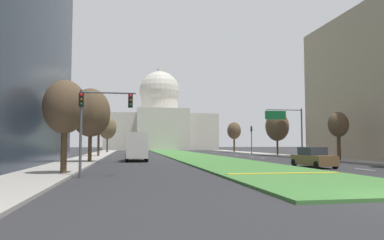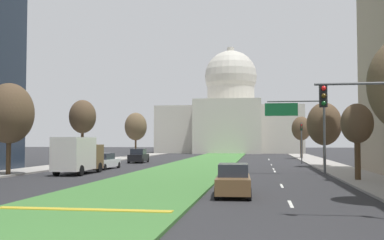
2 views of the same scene
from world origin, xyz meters
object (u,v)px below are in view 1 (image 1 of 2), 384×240
box_truck_delivery (137,146)px  street_tree_left_near (65,107)px  traffic_light_far_right (252,136)px  sedan_lead_stopped (313,158)px  street_tree_left_mid (91,113)px  traffic_light_near_left (96,113)px  street_tree_left_distant (107,128)px  street_tree_right_distant (234,131)px  sedan_distant (134,150)px  capitol_building (160,123)px  overhead_guide_sign (289,123)px  street_tree_right_far (277,126)px  street_tree_left_far (99,118)px  street_tree_right_mid (338,125)px  sedan_midblock (134,153)px

box_truck_delivery → street_tree_left_near: bearing=-105.7°
traffic_light_far_right → box_truck_delivery: size_ratio=0.81×
sedan_lead_stopped → street_tree_left_mid: bearing=151.6°
traffic_light_near_left → street_tree_left_distant: size_ratio=0.67×
traffic_light_far_right → street_tree_right_distant: 15.67m
street_tree_left_near → sedan_distant: bearing=82.7°
capitol_building → overhead_guide_sign: size_ratio=5.21×
overhead_guide_sign → street_tree_right_far: size_ratio=0.92×
overhead_guide_sign → sedan_distant: overhead_guide_sign is taller
traffic_light_far_right → street_tree_left_near: bearing=-124.0°
street_tree_left_near → street_tree_left_far: 31.29m
capitol_building → sedan_lead_stopped: bearing=-86.3°
traffic_light_near_left → sedan_lead_stopped: size_ratio=1.15×
box_truck_delivery → capitol_building: bearing=83.3°
street_tree_left_near → street_tree_right_far: 41.38m
street_tree_right_distant → capitol_building: bearing=110.2°
street_tree_left_near → sedan_lead_stopped: bearing=12.0°
street_tree_right_mid → street_tree_left_near: bearing=-153.8°
traffic_light_near_left → street_tree_left_far: street_tree_left_far is taller
overhead_guide_sign → street_tree_right_mid: 6.77m
street_tree_left_distant → sedan_distant: (5.44, -17.87, -4.46)m
street_tree_right_mid → sedan_lead_stopped: (-8.29, -9.40, -3.27)m
street_tree_left_mid → traffic_light_far_right: bearing=42.8°
overhead_guide_sign → sedan_midblock: (-19.45, 4.89, -3.85)m
capitol_building → street_tree_right_mid: (13.92, -77.34, -4.42)m
sedan_distant → sedan_lead_stopped: bearing=-66.7°
street_tree_left_distant → sedan_lead_stopped: size_ratio=1.70×
street_tree_right_mid → sedan_midblock: 25.36m
overhead_guide_sign → street_tree_left_far: street_tree_left_far is taller
street_tree_right_distant → sedan_distant: 27.98m
street_tree_right_mid → traffic_light_near_left: bearing=-149.2°
street_tree_left_far → traffic_light_far_right: bearing=14.8°
box_truck_delivery → street_tree_left_distant: bearing=98.3°
street_tree_right_mid → sedan_distant: street_tree_right_mid is taller
street_tree_right_distant → sedan_lead_stopped: 50.47m
capitol_building → street_tree_right_distant: bearing=-69.8°
street_tree_left_distant → sedan_distant: bearing=-73.1°
street_tree_left_mid → street_tree_left_far: bearing=91.9°
street_tree_left_mid → sedan_midblock: bearing=64.9°
traffic_light_near_left → traffic_light_far_right: size_ratio=1.00×
capitol_building → street_tree_right_far: 61.70m
traffic_light_far_right → overhead_guide_sign: bearing=-94.9°
capitol_building → street_tree_left_near: (-13.50, -90.82, -4.20)m
street_tree_left_mid → traffic_light_near_left: bearing=-82.9°
street_tree_right_far → street_tree_left_distant: size_ratio=0.92×
traffic_light_near_left → street_tree_left_near: bearing=141.4°
overhead_guide_sign → street_tree_left_distant: size_ratio=0.84×
sedan_midblock → box_truck_delivery: (0.16, -6.98, 0.90)m
street_tree_left_mid → sedan_lead_stopped: bearing=-28.4°
street_tree_right_far → street_tree_left_distant: street_tree_left_distant is taller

